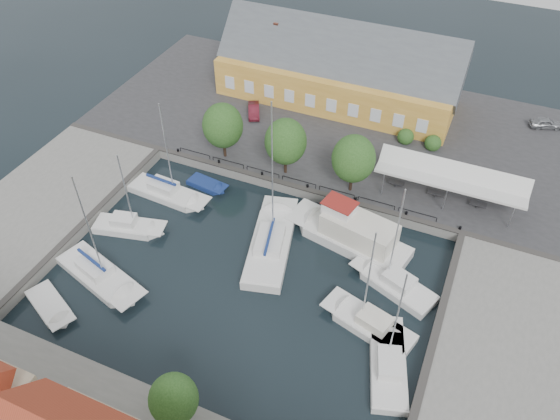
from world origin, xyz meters
name	(u,v)px	position (x,y,z in m)	size (l,w,h in m)	color
ground	(253,264)	(0.00, 0.00, 0.00)	(140.00, 140.00, 0.00)	black
north_quay	(338,126)	(0.00, 23.00, 0.50)	(56.00, 26.00, 1.00)	#2D2D30
west_quay	(40,208)	(-22.00, -2.00, 0.50)	(12.00, 24.00, 1.00)	slate
east_quay	(510,368)	(22.00, -2.00, 0.50)	(12.00, 24.00, 1.00)	slate
quay_edge_fittings	(275,222)	(0.02, 4.75, 1.06)	(56.00, 24.72, 0.40)	#383533
warehouse	(334,70)	(-2.60, 28.36, 4.43)	(28.56, 14.00, 9.55)	gold
tent_canopy	(452,177)	(14.00, 14.50, 3.68)	(14.00, 4.00, 2.83)	silver
quay_trees	(286,142)	(-2.00, 12.00, 4.88)	(18.20, 4.20, 6.30)	black
car_silver	(546,123)	(21.97, 31.36, 1.60)	(1.43, 3.54, 1.21)	#93959A
car_red	(254,110)	(-9.66, 20.54, 1.60)	(1.26, 3.62, 1.19)	#52121D
center_sailboat	(271,245)	(0.61, 2.51, 0.36)	(6.00, 11.74, 15.25)	silver
trawler	(352,235)	(7.19, 5.96, 1.02)	(12.30, 5.87, 5.00)	silver
east_boat_a	(394,285)	(12.13, 2.46, 0.26)	(8.07, 5.22, 11.07)	silver
east_boat_b	(370,325)	(11.39, -2.33, 0.26)	(8.13, 4.61, 10.75)	silver
east_boat_c	(388,366)	(13.67, -5.34, 0.26)	(4.76, 8.34, 10.37)	silver
west_boat_a	(168,194)	(-11.87, 4.88, 0.27)	(8.95, 3.08, 11.61)	silver
west_boat_c	(128,228)	(-12.66, -0.73, 0.26)	(7.10, 3.69, 9.49)	silver
west_boat_d	(100,276)	(-11.43, -6.69, 0.27)	(9.69, 5.37, 12.42)	silver
launch_sw	(51,307)	(-13.20, -10.90, 0.09)	(5.83, 4.19, 0.98)	silver
launch_nw	(207,186)	(-9.00, 7.82, 0.09)	(4.51, 2.28, 0.88)	navy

